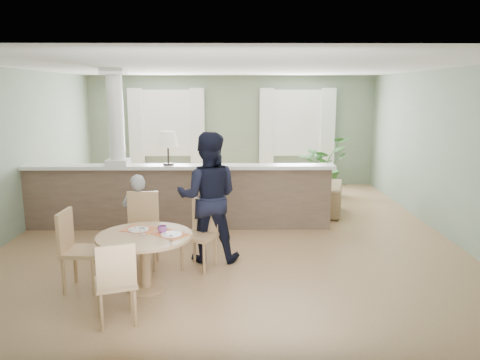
{
  "coord_description": "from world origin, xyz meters",
  "views": [
    {
      "loc": [
        0.08,
        -7.6,
        2.36
      ],
      "look_at": [
        0.15,
        -1.0,
        1.08
      ],
      "focal_mm": 35.0,
      "sensor_mm": 36.0,
      "label": 1
    }
  ],
  "objects_px": {
    "chair_far_man": "(202,230)",
    "chair_side": "(76,246)",
    "dining_table": "(146,246)",
    "man_person": "(208,197)",
    "houseplant": "(322,165)",
    "chair_near": "(116,280)",
    "chair_far_boy": "(142,225)",
    "child_person": "(139,217)",
    "sofa": "(267,189)"
  },
  "relations": [
    {
      "from": "chair_far_man",
      "to": "chair_side",
      "type": "relative_size",
      "value": 0.95
    },
    {
      "from": "dining_table",
      "to": "man_person",
      "type": "relative_size",
      "value": 0.62
    },
    {
      "from": "houseplant",
      "to": "chair_near",
      "type": "bearing_deg",
      "value": -117.69
    },
    {
      "from": "chair_far_man",
      "to": "chair_far_boy",
      "type": "bearing_deg",
      "value": -161.79
    },
    {
      "from": "chair_near",
      "to": "child_person",
      "type": "distance_m",
      "value": 1.94
    },
    {
      "from": "chair_far_boy",
      "to": "chair_far_man",
      "type": "bearing_deg",
      "value": -9.93
    },
    {
      "from": "dining_table",
      "to": "chair_far_man",
      "type": "height_order",
      "value": "chair_far_man"
    },
    {
      "from": "dining_table",
      "to": "man_person",
      "type": "xyz_separation_m",
      "value": [
        0.69,
        1.0,
        0.36
      ]
    },
    {
      "from": "chair_far_man",
      "to": "child_person",
      "type": "distance_m",
      "value": 0.96
    },
    {
      "from": "chair_near",
      "to": "chair_far_boy",
      "type": "bearing_deg",
      "value": -107.09
    },
    {
      "from": "houseplant",
      "to": "man_person",
      "type": "bearing_deg",
      "value": -119.46
    },
    {
      "from": "chair_near",
      "to": "man_person",
      "type": "relative_size",
      "value": 0.49
    },
    {
      "from": "dining_table",
      "to": "child_person",
      "type": "xyz_separation_m",
      "value": [
        -0.29,
        1.04,
        0.07
      ]
    },
    {
      "from": "chair_far_boy",
      "to": "man_person",
      "type": "xyz_separation_m",
      "value": [
        0.89,
        0.16,
        0.36
      ]
    },
    {
      "from": "sofa",
      "to": "houseplant",
      "type": "distance_m",
      "value": 1.99
    },
    {
      "from": "man_person",
      "to": "chair_far_boy",
      "type": "bearing_deg",
      "value": 12.28
    },
    {
      "from": "chair_far_boy",
      "to": "houseplant",
      "type": "bearing_deg",
      "value": 50.14
    },
    {
      "from": "child_person",
      "to": "man_person",
      "type": "relative_size",
      "value": 0.67
    },
    {
      "from": "chair_far_boy",
      "to": "chair_side",
      "type": "height_order",
      "value": "chair_far_boy"
    },
    {
      "from": "chair_near",
      "to": "child_person",
      "type": "height_order",
      "value": "child_person"
    },
    {
      "from": "chair_far_man",
      "to": "sofa",
      "type": "bearing_deg",
      "value": 95.35
    },
    {
      "from": "chair_far_man",
      "to": "chair_side",
      "type": "xyz_separation_m",
      "value": [
        -1.44,
        -0.72,
        0.03
      ]
    },
    {
      "from": "dining_table",
      "to": "chair_side",
      "type": "xyz_separation_m",
      "value": [
        -0.83,
        0.01,
        -0.01
      ]
    },
    {
      "from": "dining_table",
      "to": "chair_far_man",
      "type": "bearing_deg",
      "value": 50.43
    },
    {
      "from": "chair_near",
      "to": "dining_table",
      "type": "bearing_deg",
      "value": -117.89
    },
    {
      "from": "sofa",
      "to": "chair_side",
      "type": "height_order",
      "value": "chair_side"
    },
    {
      "from": "houseplant",
      "to": "chair_far_boy",
      "type": "bearing_deg",
      "value": -126.81
    },
    {
      "from": "houseplant",
      "to": "child_person",
      "type": "xyz_separation_m",
      "value": [
        -3.34,
        -4.13,
        -0.06
      ]
    },
    {
      "from": "sofa",
      "to": "houseplant",
      "type": "bearing_deg",
      "value": 60.27
    },
    {
      "from": "sofa",
      "to": "man_person",
      "type": "height_order",
      "value": "man_person"
    },
    {
      "from": "chair_far_man",
      "to": "man_person",
      "type": "height_order",
      "value": "man_person"
    },
    {
      "from": "child_person",
      "to": "chair_side",
      "type": "bearing_deg",
      "value": 57.02
    },
    {
      "from": "chair_near",
      "to": "child_person",
      "type": "xyz_separation_m",
      "value": [
        -0.16,
        1.93,
        0.12
      ]
    },
    {
      "from": "child_person",
      "to": "houseplant",
      "type": "bearing_deg",
      "value": -134.47
    },
    {
      "from": "chair_far_man",
      "to": "child_person",
      "type": "xyz_separation_m",
      "value": [
        -0.9,
        0.31,
        0.1
      ]
    },
    {
      "from": "man_person",
      "to": "sofa",
      "type": "bearing_deg",
      "value": -108.06
    },
    {
      "from": "chair_far_man",
      "to": "man_person",
      "type": "xyz_separation_m",
      "value": [
        0.08,
        0.26,
        0.4
      ]
    },
    {
      "from": "sofa",
      "to": "houseplant",
      "type": "height_order",
      "value": "houseplant"
    },
    {
      "from": "dining_table",
      "to": "chair_far_boy",
      "type": "distance_m",
      "value": 0.86
    },
    {
      "from": "houseplant",
      "to": "chair_far_boy",
      "type": "relative_size",
      "value": 1.36
    },
    {
      "from": "houseplant",
      "to": "chair_side",
      "type": "xyz_separation_m",
      "value": [
        -3.87,
        -5.16,
        -0.14
      ]
    },
    {
      "from": "chair_side",
      "to": "man_person",
      "type": "relative_size",
      "value": 0.54
    },
    {
      "from": "chair_side",
      "to": "child_person",
      "type": "relative_size",
      "value": 0.8
    },
    {
      "from": "chair_side",
      "to": "man_person",
      "type": "distance_m",
      "value": 1.84
    },
    {
      "from": "dining_table",
      "to": "child_person",
      "type": "height_order",
      "value": "child_person"
    },
    {
      "from": "chair_near",
      "to": "chair_side",
      "type": "distance_m",
      "value": 1.14
    },
    {
      "from": "houseplant",
      "to": "chair_far_man",
      "type": "xyz_separation_m",
      "value": [
        -2.44,
        -4.44,
        -0.17
      ]
    },
    {
      "from": "sofa",
      "to": "dining_table",
      "type": "height_order",
      "value": "sofa"
    },
    {
      "from": "houseplant",
      "to": "child_person",
      "type": "relative_size",
      "value": 1.1
    },
    {
      "from": "chair_near",
      "to": "chair_side",
      "type": "xyz_separation_m",
      "value": [
        -0.69,
        0.9,
        0.04
      ]
    }
  ]
}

